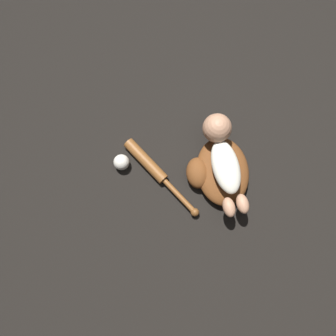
{
  "coord_description": "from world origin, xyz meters",
  "views": [
    {
      "loc": [
        -0.4,
        0.19,
        1.39
      ],
      "look_at": [
        -0.08,
        0.27,
        0.07
      ],
      "focal_mm": 35.0,
      "sensor_mm": 36.0,
      "label": 1
    }
  ],
  "objects_px": {
    "baby_figure": "(223,153)",
    "baseball": "(121,162)",
    "baseball_glove": "(218,171)",
    "baseball_bat": "(153,169)"
  },
  "relations": [
    {
      "from": "baseball_bat",
      "to": "baseball_glove",
      "type": "bearing_deg",
      "value": -78.9
    },
    {
      "from": "baseball_bat",
      "to": "baseball",
      "type": "height_order",
      "value": "baseball"
    },
    {
      "from": "baseball",
      "to": "baseball_glove",
      "type": "bearing_deg",
      "value": -81.33
    },
    {
      "from": "baseball_glove",
      "to": "baseball",
      "type": "xyz_separation_m",
      "value": [
        -0.06,
        0.41,
        -0.01
      ]
    },
    {
      "from": "baseball",
      "to": "baseball_bat",
      "type": "bearing_deg",
      "value": -86.21
    },
    {
      "from": "baby_figure",
      "to": "baseball_bat",
      "type": "xyz_separation_m",
      "value": [
        -0.11,
        0.27,
        -0.1
      ]
    },
    {
      "from": "baseball_glove",
      "to": "baby_figure",
      "type": "bearing_deg",
      "value": 7.84
    },
    {
      "from": "baby_figure",
      "to": "baseball",
      "type": "bearing_deg",
      "value": 106.22
    },
    {
      "from": "baseball_glove",
      "to": "baseball",
      "type": "height_order",
      "value": "baseball_glove"
    },
    {
      "from": "baseball_glove",
      "to": "baseball",
      "type": "bearing_deg",
      "value": 98.67
    }
  ]
}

